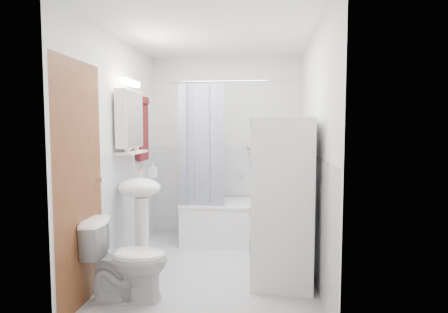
# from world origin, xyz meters

# --- Properties ---
(floor) EXTENTS (2.60, 2.60, 0.00)m
(floor) POSITION_xyz_m (0.00, 0.00, 0.00)
(floor) COLOR #B3B3B8
(floor) RESTS_ON ground
(room_walls) EXTENTS (2.60, 2.60, 2.60)m
(room_walls) POSITION_xyz_m (0.00, 0.00, 1.49)
(room_walls) COLOR silver
(room_walls) RESTS_ON ground
(wainscot) EXTENTS (1.98, 2.58, 2.58)m
(wainscot) POSITION_xyz_m (0.00, 0.29, 0.60)
(wainscot) COLOR silver
(wainscot) RESTS_ON ground
(door) EXTENTS (0.05, 2.00, 2.00)m
(door) POSITION_xyz_m (-0.95, -0.55, 1.00)
(door) COLOR brown
(door) RESTS_ON ground
(bathtub) EXTENTS (1.37, 0.65, 0.52)m
(bathtub) POSITION_xyz_m (0.17, 0.92, 0.29)
(bathtub) COLOR white
(bathtub) RESTS_ON ground
(tub_spout) EXTENTS (0.04, 0.12, 0.04)m
(tub_spout) POSITION_xyz_m (0.37, 1.25, 0.84)
(tub_spout) COLOR silver
(tub_spout) RESTS_ON room_walls
(curtain_rod) EXTENTS (1.55, 0.02, 0.02)m
(curtain_rod) POSITION_xyz_m (0.17, 0.66, 2.00)
(curtain_rod) COLOR silver
(curtain_rod) RESTS_ON room_walls
(shower_curtain) EXTENTS (0.55, 0.02, 1.45)m
(shower_curtain) POSITION_xyz_m (-0.23, 0.66, 1.25)
(shower_curtain) COLOR #141F47
(shower_curtain) RESTS_ON curtain_rod
(sink) EXTENTS (0.44, 0.37, 1.04)m
(sink) POSITION_xyz_m (-0.75, -0.06, 0.70)
(sink) COLOR white
(sink) RESTS_ON ground
(medicine_cabinet) EXTENTS (0.13, 0.50, 0.71)m
(medicine_cabinet) POSITION_xyz_m (-0.90, 0.10, 1.57)
(medicine_cabinet) COLOR white
(medicine_cabinet) RESTS_ON room_walls
(shelf) EXTENTS (0.18, 0.54, 0.02)m
(shelf) POSITION_xyz_m (-0.89, 0.10, 1.20)
(shelf) COLOR silver
(shelf) RESTS_ON room_walls
(shower_caddy) EXTENTS (0.22, 0.06, 0.02)m
(shower_caddy) POSITION_xyz_m (0.42, 1.24, 1.15)
(shower_caddy) COLOR silver
(shower_caddy) RESTS_ON room_walls
(towel) EXTENTS (0.07, 0.32, 0.77)m
(towel) POSITION_xyz_m (-0.94, 0.63, 1.46)
(towel) COLOR maroon
(towel) RESTS_ON room_walls
(washer_dryer) EXTENTS (0.60, 0.59, 1.55)m
(washer_dryer) POSITION_xyz_m (0.68, -0.28, 0.78)
(washer_dryer) COLOR white
(washer_dryer) RESTS_ON ground
(toilet) EXTENTS (0.73, 0.46, 0.68)m
(toilet) POSITION_xyz_m (-0.65, -0.74, 0.34)
(toilet) COLOR white
(toilet) RESTS_ON ground
(soap_pump) EXTENTS (0.08, 0.17, 0.08)m
(soap_pump) POSITION_xyz_m (-0.71, 0.25, 0.95)
(soap_pump) COLOR gray
(soap_pump) RESTS_ON sink
(shelf_bottle) EXTENTS (0.07, 0.18, 0.07)m
(shelf_bottle) POSITION_xyz_m (-0.89, -0.05, 1.25)
(shelf_bottle) COLOR gray
(shelf_bottle) RESTS_ON shelf
(shelf_cup) EXTENTS (0.10, 0.09, 0.10)m
(shelf_cup) POSITION_xyz_m (-0.89, 0.22, 1.26)
(shelf_cup) COLOR gray
(shelf_cup) RESTS_ON shelf
(shampoo_a) EXTENTS (0.13, 0.17, 0.13)m
(shampoo_a) POSITION_xyz_m (0.35, 1.24, 1.23)
(shampoo_a) COLOR gray
(shampoo_a) RESTS_ON shower_caddy
(shampoo_b) EXTENTS (0.08, 0.21, 0.08)m
(shampoo_b) POSITION_xyz_m (0.47, 1.24, 1.20)
(shampoo_b) COLOR #2829A2
(shampoo_b) RESTS_ON shower_caddy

